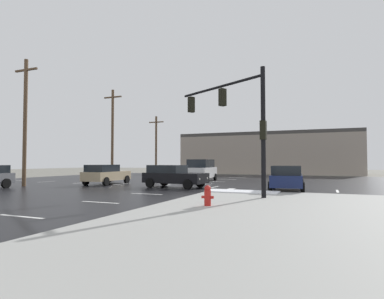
{
  "coord_description": "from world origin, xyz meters",
  "views": [
    {
      "loc": [
        9.33,
        -21.62,
        1.85
      ],
      "look_at": [
        -1.81,
        4.99,
        2.94
      ],
      "focal_mm": 29.8,
      "sensor_mm": 36.0,
      "label": 1
    }
  ],
  "objects_px": {
    "sedan_navy": "(287,178)",
    "sedan_tan": "(106,174)",
    "utility_pole_far": "(112,132)",
    "fire_hydrant": "(208,195)",
    "suv_white": "(201,170)",
    "traffic_signal_mast": "(237,113)",
    "utility_pole_distant": "(156,144)",
    "utility_pole_mid": "(25,120)",
    "sedan_black": "(173,176)"
  },
  "relations": [
    {
      "from": "sedan_navy",
      "to": "sedan_tan",
      "type": "bearing_deg",
      "value": 83.31
    },
    {
      "from": "sedan_tan",
      "to": "utility_pole_far",
      "type": "bearing_deg",
      "value": 29.51
    },
    {
      "from": "fire_hydrant",
      "to": "suv_white",
      "type": "relative_size",
      "value": 0.16
    },
    {
      "from": "traffic_signal_mast",
      "to": "sedan_tan",
      "type": "height_order",
      "value": "traffic_signal_mast"
    },
    {
      "from": "utility_pole_far",
      "to": "utility_pole_distant",
      "type": "bearing_deg",
      "value": 91.0
    },
    {
      "from": "sedan_navy",
      "to": "utility_pole_mid",
      "type": "bearing_deg",
      "value": 95.85
    },
    {
      "from": "sedan_black",
      "to": "utility_pole_distant",
      "type": "xyz_separation_m",
      "value": [
        -11.37,
        17.9,
        3.38
      ]
    },
    {
      "from": "sedan_navy",
      "to": "sedan_tan",
      "type": "xyz_separation_m",
      "value": [
        -14.05,
        0.5,
        0.0
      ]
    },
    {
      "from": "sedan_navy",
      "to": "utility_pole_distant",
      "type": "relative_size",
      "value": 0.58
    },
    {
      "from": "sedan_tan",
      "to": "utility_pole_mid",
      "type": "xyz_separation_m",
      "value": [
        -4.39,
        -3.92,
        4.13
      ]
    },
    {
      "from": "traffic_signal_mast",
      "to": "utility_pole_far",
      "type": "xyz_separation_m",
      "value": [
        -16.94,
        12.17,
        0.68
      ]
    },
    {
      "from": "fire_hydrant",
      "to": "sedan_tan",
      "type": "distance_m",
      "value": 15.22
    },
    {
      "from": "fire_hydrant",
      "to": "utility_pole_far",
      "type": "relative_size",
      "value": 0.08
    },
    {
      "from": "utility_pole_mid",
      "to": "utility_pole_distant",
      "type": "height_order",
      "value": "utility_pole_mid"
    },
    {
      "from": "sedan_black",
      "to": "utility_pole_far",
      "type": "distance_m",
      "value": 14.35
    },
    {
      "from": "utility_pole_distant",
      "to": "suv_white",
      "type": "bearing_deg",
      "value": -44.18
    },
    {
      "from": "suv_white",
      "to": "utility_pole_mid",
      "type": "distance_m",
      "value": 15.25
    },
    {
      "from": "traffic_signal_mast",
      "to": "fire_hydrant",
      "type": "relative_size",
      "value": 7.89
    },
    {
      "from": "sedan_tan",
      "to": "traffic_signal_mast",
      "type": "bearing_deg",
      "value": -116.04
    },
    {
      "from": "sedan_navy",
      "to": "sedan_tan",
      "type": "distance_m",
      "value": 14.06
    },
    {
      "from": "utility_pole_mid",
      "to": "fire_hydrant",
      "type": "bearing_deg",
      "value": -18.13
    },
    {
      "from": "suv_white",
      "to": "utility_pole_distant",
      "type": "distance_m",
      "value": 15.05
    },
    {
      "from": "traffic_signal_mast",
      "to": "sedan_tan",
      "type": "distance_m",
      "value": 13.43
    },
    {
      "from": "sedan_black",
      "to": "sedan_tan",
      "type": "bearing_deg",
      "value": -179.27
    },
    {
      "from": "fire_hydrant",
      "to": "traffic_signal_mast",
      "type": "bearing_deg",
      "value": 90.04
    },
    {
      "from": "traffic_signal_mast",
      "to": "suv_white",
      "type": "relative_size",
      "value": 1.26
    },
    {
      "from": "fire_hydrant",
      "to": "sedan_black",
      "type": "relative_size",
      "value": 0.17
    },
    {
      "from": "sedan_tan",
      "to": "fire_hydrant",
      "type": "bearing_deg",
      "value": -131.89
    },
    {
      "from": "utility_pole_far",
      "to": "sedan_black",
      "type": "bearing_deg",
      "value": -35.41
    },
    {
      "from": "fire_hydrant",
      "to": "sedan_black",
      "type": "xyz_separation_m",
      "value": [
        -5.75,
        8.69,
        0.32
      ]
    },
    {
      "from": "traffic_signal_mast",
      "to": "utility_pole_mid",
      "type": "distance_m",
      "value": 16.47
    },
    {
      "from": "utility_pole_mid",
      "to": "sedan_navy",
      "type": "bearing_deg",
      "value": 10.51
    },
    {
      "from": "utility_pole_far",
      "to": "utility_pole_distant",
      "type": "xyz_separation_m",
      "value": [
        -0.17,
        9.94,
        -0.8
      ]
    },
    {
      "from": "traffic_signal_mast",
      "to": "sedan_black",
      "type": "height_order",
      "value": "traffic_signal_mast"
    },
    {
      "from": "fire_hydrant",
      "to": "utility_pole_mid",
      "type": "height_order",
      "value": "utility_pole_mid"
    },
    {
      "from": "sedan_navy",
      "to": "utility_pole_mid",
      "type": "xyz_separation_m",
      "value": [
        -18.44,
        -3.42,
        4.13
      ]
    },
    {
      "from": "traffic_signal_mast",
      "to": "utility_pole_far",
      "type": "bearing_deg",
      "value": -5.82
    },
    {
      "from": "suv_white",
      "to": "utility_pole_mid",
      "type": "relative_size",
      "value": 0.52
    },
    {
      "from": "utility_pole_mid",
      "to": "utility_pole_far",
      "type": "height_order",
      "value": "utility_pole_far"
    },
    {
      "from": "fire_hydrant",
      "to": "utility_pole_far",
      "type": "xyz_separation_m",
      "value": [
        -16.94,
        16.65,
        4.5
      ]
    },
    {
      "from": "traffic_signal_mast",
      "to": "sedan_navy",
      "type": "height_order",
      "value": "traffic_signal_mast"
    },
    {
      "from": "fire_hydrant",
      "to": "utility_pole_mid",
      "type": "xyz_separation_m",
      "value": [
        -16.43,
        5.38,
        4.45
      ]
    },
    {
      "from": "sedan_black",
      "to": "suv_white",
      "type": "height_order",
      "value": "suv_white"
    },
    {
      "from": "utility_pole_mid",
      "to": "suv_white",
      "type": "bearing_deg",
      "value": 47.97
    },
    {
      "from": "fire_hydrant",
      "to": "utility_pole_far",
      "type": "bearing_deg",
      "value": 135.5
    },
    {
      "from": "traffic_signal_mast",
      "to": "fire_hydrant",
      "type": "xyz_separation_m",
      "value": [
        0.0,
        -4.48,
        -3.82
      ]
    },
    {
      "from": "suv_white",
      "to": "sedan_black",
      "type": "bearing_deg",
      "value": 0.75
    },
    {
      "from": "traffic_signal_mast",
      "to": "sedan_black",
      "type": "distance_m",
      "value": 7.94
    },
    {
      "from": "sedan_black",
      "to": "utility_pole_far",
      "type": "height_order",
      "value": "utility_pole_far"
    },
    {
      "from": "fire_hydrant",
      "to": "utility_pole_distant",
      "type": "xyz_separation_m",
      "value": [
        -17.12,
        26.6,
        3.7
      ]
    }
  ]
}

